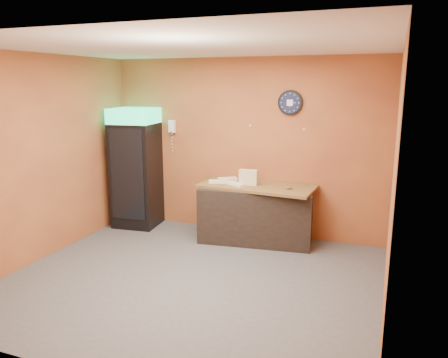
% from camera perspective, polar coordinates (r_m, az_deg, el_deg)
% --- Properties ---
extents(floor, '(4.50, 4.50, 0.00)m').
position_cam_1_polar(floor, '(5.62, -4.22, -12.92)').
color(floor, '#47474C').
rests_on(floor, ground).
extents(back_wall, '(4.50, 0.02, 2.80)m').
position_cam_1_polar(back_wall, '(7.01, 2.63, 4.19)').
color(back_wall, '#B06631').
rests_on(back_wall, floor).
extents(left_wall, '(0.02, 4.00, 2.80)m').
position_cam_1_polar(left_wall, '(6.47, -22.76, 2.53)').
color(left_wall, '#B06631').
rests_on(left_wall, floor).
extents(right_wall, '(0.02, 4.00, 2.80)m').
position_cam_1_polar(right_wall, '(4.68, 21.19, -0.82)').
color(right_wall, '#B06631').
rests_on(right_wall, floor).
extents(ceiling, '(4.50, 4.00, 0.02)m').
position_cam_1_polar(ceiling, '(5.10, -4.75, 16.84)').
color(ceiling, white).
rests_on(ceiling, back_wall).
extents(beverage_cooler, '(0.77, 0.78, 2.00)m').
position_cam_1_polar(beverage_cooler, '(7.51, -11.54, 1.23)').
color(beverage_cooler, black).
rests_on(beverage_cooler, floor).
extents(prep_counter, '(1.78, 0.97, 0.85)m').
position_cam_1_polar(prep_counter, '(6.77, 4.25, -4.61)').
color(prep_counter, black).
rests_on(prep_counter, floor).
extents(wall_clock, '(0.37, 0.06, 0.37)m').
position_cam_1_polar(wall_clock, '(6.72, 8.65, 9.83)').
color(wall_clock, black).
rests_on(wall_clock, back_wall).
extents(wall_phone, '(0.12, 0.10, 0.21)m').
position_cam_1_polar(wall_phone, '(7.42, -6.82, 6.84)').
color(wall_phone, white).
rests_on(wall_phone, back_wall).
extents(butcher_paper, '(1.77, 0.88, 0.04)m').
position_cam_1_polar(butcher_paper, '(6.66, 4.31, -0.95)').
color(butcher_paper, brown).
rests_on(butcher_paper, prep_counter).
extents(sub_roll_stack, '(0.28, 0.11, 0.23)m').
position_cam_1_polar(sub_roll_stack, '(6.62, 3.20, 0.21)').
color(sub_roll_stack, beige).
rests_on(sub_roll_stack, butcher_paper).
extents(wrapped_sandwich_left, '(0.31, 0.20, 0.04)m').
position_cam_1_polar(wrapped_sandwich_left, '(6.76, -0.73, -0.35)').
color(wrapped_sandwich_left, silver).
rests_on(wrapped_sandwich_left, butcher_paper).
extents(wrapped_sandwich_mid, '(0.31, 0.22, 0.04)m').
position_cam_1_polar(wrapped_sandwich_mid, '(6.59, 1.60, -0.70)').
color(wrapped_sandwich_mid, silver).
rests_on(wrapped_sandwich_mid, butcher_paper).
extents(wrapped_sandwich_right, '(0.32, 0.28, 0.04)m').
position_cam_1_polar(wrapped_sandwich_right, '(6.94, 0.45, -0.00)').
color(wrapped_sandwich_right, silver).
rests_on(wrapped_sandwich_right, butcher_paper).
extents(kitchen_tool, '(0.06, 0.06, 0.06)m').
position_cam_1_polar(kitchen_tool, '(6.77, 1.98, -0.25)').
color(kitchen_tool, silver).
rests_on(kitchen_tool, butcher_paper).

